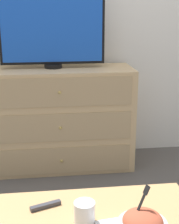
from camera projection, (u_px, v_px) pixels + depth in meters
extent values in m
plane|color=#56514C|center=(64.00, 152.00, 3.11)|extent=(12.00, 12.00, 0.00)
cube|color=white|center=(60.00, 2.00, 2.75)|extent=(12.00, 0.05, 2.60)
cube|color=tan|center=(59.00, 119.00, 2.76)|extent=(1.16, 0.42, 0.81)
cube|color=tan|center=(61.00, 161.00, 2.64)|extent=(1.07, 0.01, 0.22)
sphere|color=tan|center=(61.00, 161.00, 2.63)|extent=(0.02, 0.02, 0.02)
cube|color=tan|center=(61.00, 128.00, 2.56)|extent=(1.07, 0.01, 0.22)
sphere|color=tan|center=(61.00, 128.00, 2.55)|extent=(0.02, 0.02, 0.02)
cube|color=tan|center=(60.00, 92.00, 2.47)|extent=(1.07, 0.01, 0.22)
sphere|color=tan|center=(60.00, 93.00, 2.47)|extent=(0.02, 0.02, 0.02)
cylinder|color=black|center=(53.00, 66.00, 2.66)|extent=(0.14, 0.14, 0.03)
cube|color=black|center=(52.00, 31.00, 2.59)|extent=(0.80, 0.04, 0.50)
cube|color=blue|center=(52.00, 31.00, 2.57)|extent=(0.76, 0.01, 0.46)
cube|color=tan|center=(88.00, 222.00, 1.38)|extent=(0.93, 0.49, 0.02)
ellipsoid|color=#AD4C33|center=(143.00, 221.00, 1.31)|extent=(0.16, 0.16, 0.07)
cube|color=black|center=(139.00, 207.00, 1.31)|extent=(0.06, 0.03, 0.13)
cube|color=black|center=(147.00, 190.00, 1.31)|extent=(0.03, 0.03, 0.03)
cylinder|color=white|center=(85.00, 216.00, 1.35)|extent=(0.08, 0.08, 0.05)
cylinder|color=white|center=(85.00, 212.00, 1.35)|extent=(0.08, 0.08, 0.09)
cube|color=#38383D|center=(46.00, 206.00, 1.45)|extent=(0.13, 0.07, 0.02)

